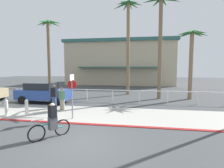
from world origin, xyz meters
name	(u,v)px	position (x,y,z in m)	size (l,w,h in m)	color
ground_plane	(115,99)	(0.00, 10.00, 0.00)	(80.00, 80.00, 0.00)	#424447
sidewalk_strip	(101,114)	(0.00, 4.20, 0.01)	(44.00, 4.00, 0.02)	#ADAAA0
curb_paint	(92,124)	(0.00, 2.20, 0.01)	(44.00, 0.24, 0.03)	maroon
building_backdrop	(121,63)	(-1.39, 26.97, 3.84)	(18.83, 11.36, 7.64)	#BCAD8E
rail_fence	(112,92)	(0.00, 8.50, 0.84)	(27.61, 0.08, 1.04)	white
stop_sign_bike_lane	(72,90)	(-1.42, 3.03, 1.68)	(0.52, 0.56, 2.56)	gray
bollard_0	(27,107)	(-4.44, 3.19, 0.52)	(0.20, 0.20, 1.00)	white
bollard_2	(6,107)	(-5.68, 3.01, 0.52)	(0.20, 0.20, 1.00)	white
palm_tree_0	(49,41)	(-7.91, 12.40, 5.96)	(2.96, 2.99, 8.23)	#756047
palm_tree_1	(128,25)	(0.94, 13.01, 7.45)	(3.43, 3.49, 9.98)	#846B4C
palm_tree_2	(161,28)	(4.10, 10.71, 6.58)	(3.49, 2.82, 9.36)	#756047
palm_tree_3	(192,45)	(6.93, 11.03, 4.95)	(2.95, 3.08, 6.36)	#846B4C
car_blue_1	(44,92)	(-5.61, 7.11, 0.87)	(4.40, 2.02, 1.69)	#284793
cyclist_teal_0	(52,122)	(-1.20, 0.24, 0.69)	(1.17, 1.47, 1.50)	black
pedestrian_0	(62,100)	(-2.93, 4.91, 0.72)	(0.47, 0.46, 1.57)	gray
pedestrian_1	(54,97)	(-3.74, 5.32, 0.81)	(0.42, 0.34, 1.75)	#384C7A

